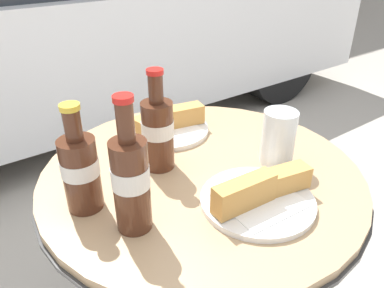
{
  "coord_description": "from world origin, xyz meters",
  "views": [
    {
      "loc": [
        -0.44,
        -0.57,
        1.19
      ],
      "look_at": [
        0.0,
        0.04,
        0.78
      ],
      "focal_mm": 35.0,
      "sensor_mm": 36.0,
      "label": 1
    }
  ],
  "objects_px": {
    "lunch_plate_far": "(168,125)",
    "drinking_glass": "(278,140)",
    "cola_bottle_right": "(80,170)",
    "cola_bottle_center": "(131,180)",
    "bistro_table": "(201,219)",
    "lunch_plate_near": "(259,195)",
    "cola_bottle_left": "(158,131)",
    "parked_car": "(68,23)"
  },
  "relations": [
    {
      "from": "cola_bottle_center",
      "to": "bistro_table",
      "type": "bearing_deg",
      "value": 20.09
    },
    {
      "from": "bistro_table",
      "to": "cola_bottle_center",
      "type": "distance_m",
      "value": 0.34
    },
    {
      "from": "cola_bottle_center",
      "to": "parked_car",
      "type": "bearing_deg",
      "value": 73.28
    },
    {
      "from": "cola_bottle_right",
      "to": "cola_bottle_center",
      "type": "distance_m",
      "value": 0.12
    },
    {
      "from": "parked_car",
      "to": "lunch_plate_far",
      "type": "bearing_deg",
      "value": -102.03
    },
    {
      "from": "cola_bottle_left",
      "to": "cola_bottle_center",
      "type": "xyz_separation_m",
      "value": [
        -0.14,
        -0.15,
        0.01
      ]
    },
    {
      "from": "lunch_plate_near",
      "to": "lunch_plate_far",
      "type": "xyz_separation_m",
      "value": [
        0.02,
        0.37,
        -0.0
      ]
    },
    {
      "from": "drinking_glass",
      "to": "lunch_plate_near",
      "type": "distance_m",
      "value": 0.17
    },
    {
      "from": "bistro_table",
      "to": "lunch_plate_near",
      "type": "xyz_separation_m",
      "value": [
        0.02,
        -0.16,
        0.17
      ]
    },
    {
      "from": "bistro_table",
      "to": "drinking_glass",
      "type": "xyz_separation_m",
      "value": [
        0.16,
        -0.08,
        0.21
      ]
    },
    {
      "from": "cola_bottle_left",
      "to": "cola_bottle_center",
      "type": "relative_size",
      "value": 0.9
    },
    {
      "from": "bistro_table",
      "to": "cola_bottle_center",
      "type": "xyz_separation_m",
      "value": [
        -0.21,
        -0.08,
        0.25
      ]
    },
    {
      "from": "bistro_table",
      "to": "cola_bottle_right",
      "type": "relative_size",
      "value": 3.39
    },
    {
      "from": "cola_bottle_right",
      "to": "cola_bottle_center",
      "type": "bearing_deg",
      "value": -65.05
    },
    {
      "from": "lunch_plate_near",
      "to": "lunch_plate_far",
      "type": "height_order",
      "value": "lunch_plate_near"
    },
    {
      "from": "bistro_table",
      "to": "lunch_plate_far",
      "type": "height_order",
      "value": "lunch_plate_far"
    },
    {
      "from": "cola_bottle_center",
      "to": "drinking_glass",
      "type": "distance_m",
      "value": 0.38
    },
    {
      "from": "lunch_plate_far",
      "to": "parked_car",
      "type": "relative_size",
      "value": 0.05
    },
    {
      "from": "lunch_plate_far",
      "to": "parked_car",
      "type": "height_order",
      "value": "parked_car"
    },
    {
      "from": "bistro_table",
      "to": "parked_car",
      "type": "bearing_deg",
      "value": 78.04
    },
    {
      "from": "lunch_plate_far",
      "to": "cola_bottle_right",
      "type": "bearing_deg",
      "value": -150.44
    },
    {
      "from": "cola_bottle_center",
      "to": "cola_bottle_left",
      "type": "bearing_deg",
      "value": 45.68
    },
    {
      "from": "cola_bottle_right",
      "to": "lunch_plate_near",
      "type": "xyz_separation_m",
      "value": [
        0.28,
        -0.19,
        -0.06
      ]
    },
    {
      "from": "cola_bottle_center",
      "to": "drinking_glass",
      "type": "bearing_deg",
      "value": 0.18
    },
    {
      "from": "cola_bottle_left",
      "to": "lunch_plate_near",
      "type": "distance_m",
      "value": 0.26
    },
    {
      "from": "cola_bottle_left",
      "to": "cola_bottle_center",
      "type": "height_order",
      "value": "cola_bottle_center"
    },
    {
      "from": "cola_bottle_right",
      "to": "lunch_plate_far",
      "type": "bearing_deg",
      "value": 29.56
    },
    {
      "from": "cola_bottle_left",
      "to": "parked_car",
      "type": "xyz_separation_m",
      "value": [
        0.52,
        2.07,
        -0.16
      ]
    },
    {
      "from": "parked_car",
      "to": "bistro_table",
      "type": "bearing_deg",
      "value": -101.96
    },
    {
      "from": "bistro_table",
      "to": "lunch_plate_near",
      "type": "distance_m",
      "value": 0.24
    },
    {
      "from": "bistro_table",
      "to": "cola_bottle_center",
      "type": "bearing_deg",
      "value": -159.91
    },
    {
      "from": "lunch_plate_far",
      "to": "drinking_glass",
      "type": "bearing_deg",
      "value": -66.53
    },
    {
      "from": "cola_bottle_left",
      "to": "lunch_plate_far",
      "type": "height_order",
      "value": "cola_bottle_left"
    },
    {
      "from": "cola_bottle_center",
      "to": "lunch_plate_near",
      "type": "relative_size",
      "value": 1.1
    },
    {
      "from": "cola_bottle_left",
      "to": "cola_bottle_right",
      "type": "relative_size",
      "value": 1.06
    },
    {
      "from": "bistro_table",
      "to": "lunch_plate_far",
      "type": "xyz_separation_m",
      "value": [
        0.04,
        0.2,
        0.17
      ]
    },
    {
      "from": "bistro_table",
      "to": "cola_bottle_right",
      "type": "bearing_deg",
      "value": 173.59
    },
    {
      "from": "drinking_glass",
      "to": "parked_car",
      "type": "relative_size",
      "value": 0.03
    },
    {
      "from": "cola_bottle_center",
      "to": "lunch_plate_near",
      "type": "distance_m",
      "value": 0.26
    },
    {
      "from": "lunch_plate_near",
      "to": "cola_bottle_center",
      "type": "bearing_deg",
      "value": 159.22
    },
    {
      "from": "cola_bottle_center",
      "to": "parked_car",
      "type": "xyz_separation_m",
      "value": [
        0.67,
        2.22,
        -0.17
      ]
    },
    {
      "from": "cola_bottle_right",
      "to": "lunch_plate_far",
      "type": "height_order",
      "value": "cola_bottle_right"
    }
  ]
}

